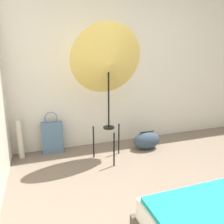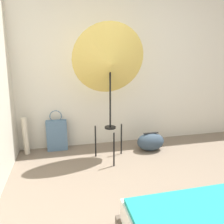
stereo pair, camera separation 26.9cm
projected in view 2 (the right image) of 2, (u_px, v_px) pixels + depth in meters
wall_back at (120, 62)px, 3.37m from camera, size 8.00×0.05×2.60m
photo_umbrella at (110, 63)px, 2.73m from camera, size 0.94×0.48×1.80m
tote_bag at (57, 135)px, 3.29m from camera, size 0.30×0.12×0.62m
duffel_bag at (151, 142)px, 3.31m from camera, size 0.42×0.27×0.28m
paper_roll at (26, 136)px, 3.15m from camera, size 0.08×0.08×0.55m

